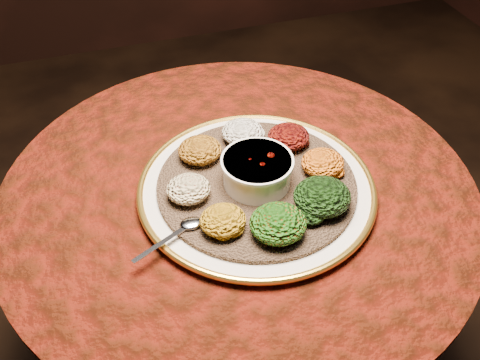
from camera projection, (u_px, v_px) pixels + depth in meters
name	position (u px, v px, depth m)	size (l,w,h in m)	color
table	(239.00, 244.00, 1.20)	(0.96, 0.96, 0.73)	black
platter	(256.00, 188.00, 1.05)	(0.57, 0.57, 0.02)	beige
injera	(257.00, 184.00, 1.05)	(0.39, 0.39, 0.01)	brown
stew_bowl	(257.00, 169.00, 1.02)	(0.14, 0.14, 0.06)	white
spoon	(186.00, 226.00, 0.95)	(0.14, 0.07, 0.01)	silver
portion_ayib	(242.00, 132.00, 1.12)	(0.09, 0.08, 0.04)	white
portion_kitfo	(288.00, 137.00, 1.11)	(0.09, 0.08, 0.04)	black
portion_tikil	(323.00, 163.00, 1.05)	(0.09, 0.08, 0.04)	orange
portion_gomen	(322.00, 197.00, 0.98)	(0.11, 0.10, 0.05)	black
portion_mixveg	(278.00, 223.00, 0.93)	(0.10, 0.10, 0.05)	#A3220A
portion_kik	(223.00, 220.00, 0.94)	(0.08, 0.08, 0.04)	#AC730F
portion_timatim	(189.00, 189.00, 1.00)	(0.08, 0.08, 0.04)	maroon
portion_shiro	(200.00, 150.00, 1.08)	(0.09, 0.08, 0.04)	#955C12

